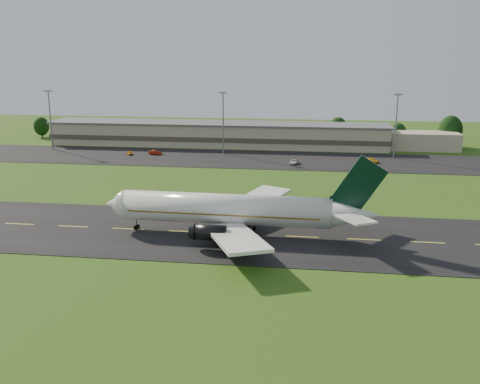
# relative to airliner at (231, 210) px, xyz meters

# --- Properties ---
(ground) EXTENTS (360.00, 360.00, 0.00)m
(ground) POSITION_rel_airliner_xyz_m (-19.99, 0.02, -4.66)
(ground) COLOR #2A4E13
(ground) RESTS_ON ground
(taxiway) EXTENTS (220.00, 30.00, 0.10)m
(taxiway) POSITION_rel_airliner_xyz_m (-19.99, 0.02, -4.61)
(taxiway) COLOR black
(taxiway) RESTS_ON ground
(apron) EXTENTS (260.00, 30.00, 0.10)m
(apron) POSITION_rel_airliner_xyz_m (-19.99, 72.02, -4.61)
(apron) COLOR black
(apron) RESTS_ON ground
(airliner) EXTENTS (51.27, 42.17, 15.57)m
(airliner) POSITION_rel_airliner_xyz_m (0.00, 0.00, 0.00)
(airliner) COLOR white
(airliner) RESTS_ON ground
(terminal) EXTENTS (145.00, 16.00, 8.40)m
(terminal) POSITION_rel_airliner_xyz_m (-13.59, 96.20, -0.67)
(terminal) COLOR tan
(terminal) RESTS_ON ground
(light_mast_west) EXTENTS (2.40, 1.20, 20.35)m
(light_mast_west) POSITION_rel_airliner_xyz_m (-74.99, 80.02, 8.08)
(light_mast_west) COLOR gray
(light_mast_west) RESTS_ON ground
(light_mast_centre) EXTENTS (2.40, 1.20, 20.35)m
(light_mast_centre) POSITION_rel_airliner_xyz_m (-14.99, 80.02, 8.08)
(light_mast_centre) COLOR gray
(light_mast_centre) RESTS_ON ground
(light_mast_east) EXTENTS (2.40, 1.20, 20.35)m
(light_mast_east) POSITION_rel_airliner_xyz_m (40.01, 80.02, 8.08)
(light_mast_east) COLOR gray
(light_mast_east) RESTS_ON ground
(tree_line) EXTENTS (191.13, 9.21, 11.16)m
(tree_line) POSITION_rel_airliner_xyz_m (22.05, 105.64, 0.32)
(tree_line) COLOR black
(tree_line) RESTS_ON ground
(service_vehicle_a) EXTENTS (3.12, 3.69, 1.19)m
(service_vehicle_a) POSITION_rel_airliner_xyz_m (-45.18, 73.85, -3.97)
(service_vehicle_a) COLOR orange
(service_vehicle_a) RESTS_ON apron
(service_vehicle_b) EXTENTS (4.39, 1.78, 1.42)m
(service_vehicle_b) POSITION_rel_airliner_xyz_m (-36.96, 75.29, -3.85)
(service_vehicle_b) COLOR #96200A
(service_vehicle_b) RESTS_ON apron
(service_vehicle_c) EXTENTS (2.47, 4.83, 1.31)m
(service_vehicle_c) POSITION_rel_airliner_xyz_m (8.91, 66.15, -3.91)
(service_vehicle_c) COLOR silver
(service_vehicle_c) RESTS_ON apron
(service_vehicle_d) EXTENTS (4.49, 4.58, 1.32)m
(service_vehicle_d) POSITION_rel_airliner_xyz_m (32.57, 71.45, -3.90)
(service_vehicle_d) COLOR #C3880B
(service_vehicle_d) RESTS_ON apron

